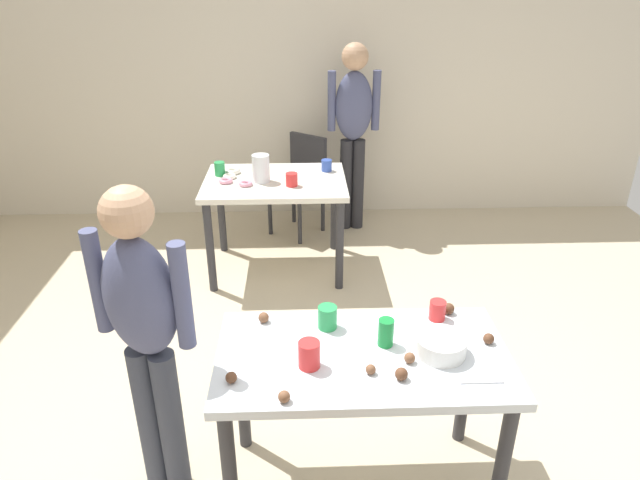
{
  "coord_description": "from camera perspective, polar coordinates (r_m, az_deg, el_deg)",
  "views": [
    {
      "loc": [
        -0.13,
        -2.05,
        2.18
      ],
      "look_at": [
        -0.03,
        0.6,
        0.9
      ],
      "focal_mm": 31.63,
      "sensor_mm": 36.0,
      "label": 1
    }
  ],
  "objects": [
    {
      "name": "ground_plane",
      "position": [
        3.0,
        1.0,
        -20.92
      ],
      "size": [
        6.4,
        6.4,
        0.0
      ],
      "primitive_type": "plane",
      "color": "beige"
    },
    {
      "name": "wall_back",
      "position": [
        5.33,
        -0.79,
        16.23
      ],
      "size": [
        6.4,
        0.1,
        2.6
      ],
      "primitive_type": "cube",
      "color": "beige",
      "rests_on": "ground_plane"
    },
    {
      "name": "dining_table_near",
      "position": [
        2.44,
        4.28,
        -13.43
      ],
      "size": [
        1.21,
        0.65,
        0.75
      ],
      "color": "silver",
      "rests_on": "ground_plane"
    },
    {
      "name": "dining_table_far",
      "position": [
        4.31,
        -4.54,
        4.76
      ],
      "size": [
        1.06,
        0.79,
        0.75
      ],
      "color": "silver",
      "rests_on": "ground_plane"
    },
    {
      "name": "chair_far_table",
      "position": [
        5.05,
        -1.9,
        6.24
      ],
      "size": [
        0.56,
        0.56,
        0.87
      ],
      "color": "#2D2D33",
      "rests_on": "ground_plane"
    },
    {
      "name": "person_girl_near",
      "position": [
        2.4,
        -17.32,
        -8.19
      ],
      "size": [
        0.45,
        0.3,
        1.48
      ],
      "color": "#383D4C",
      "rests_on": "ground_plane"
    },
    {
      "name": "person_adult_far",
      "position": [
        4.97,
        3.4,
        11.93
      ],
      "size": [
        0.45,
        0.23,
        1.64
      ],
      "color": "#28282D",
      "rests_on": "ground_plane"
    },
    {
      "name": "mixing_bowl",
      "position": [
        2.4,
        12.12,
        -10.4
      ],
      "size": [
        0.21,
        0.21,
        0.08
      ],
      "primitive_type": "cylinder",
      "color": "white",
      "rests_on": "dining_table_near"
    },
    {
      "name": "soda_can",
      "position": [
        2.4,
        6.68,
        -9.28
      ],
      "size": [
        0.07,
        0.07,
        0.12
      ],
      "primitive_type": "cylinder",
      "color": "#198438",
      "rests_on": "dining_table_near"
    },
    {
      "name": "fork_near",
      "position": [
        2.31,
        16.03,
        -13.63
      ],
      "size": [
        0.17,
        0.02,
        0.01
      ],
      "primitive_type": "cube",
      "color": "silver",
      "rests_on": "dining_table_near"
    },
    {
      "name": "cup_near_0",
      "position": [
        2.49,
        0.76,
        -7.83
      ],
      "size": [
        0.08,
        0.08,
        0.1
      ],
      "primitive_type": "cylinder",
      "color": "green",
      "rests_on": "dining_table_near"
    },
    {
      "name": "cup_near_1",
      "position": [
        2.6,
        11.8,
        -6.97
      ],
      "size": [
        0.07,
        0.07,
        0.09
      ],
      "primitive_type": "cylinder",
      "color": "red",
      "rests_on": "dining_table_near"
    },
    {
      "name": "cup_near_2",
      "position": [
        2.27,
        -1.11,
        -11.51
      ],
      "size": [
        0.09,
        0.09,
        0.11
      ],
      "primitive_type": "cylinder",
      "color": "red",
      "rests_on": "dining_table_near"
    },
    {
      "name": "cake_ball_0",
      "position": [
        2.66,
        12.9,
        -6.79
      ],
      "size": [
        0.05,
        0.05,
        0.05
      ],
      "primitive_type": "sphere",
      "color": "brown",
      "rests_on": "dining_table_near"
    },
    {
      "name": "cake_ball_1",
      "position": [
        2.24,
        -8.97,
        -13.58
      ],
      "size": [
        0.05,
        0.05,
        0.05
      ],
      "primitive_type": "sphere",
      "color": "brown",
      "rests_on": "dining_table_near"
    },
    {
      "name": "cake_ball_2",
      "position": [
        2.24,
        8.24,
        -13.27
      ],
      "size": [
        0.05,
        0.05,
        0.05
      ],
      "primitive_type": "sphere",
      "color": "brown",
      "rests_on": "dining_table_near"
    },
    {
      "name": "cake_ball_3",
      "position": [
        2.55,
        -5.72,
        -7.81
      ],
      "size": [
        0.05,
        0.05,
        0.05
      ],
      "primitive_type": "sphere",
      "color": "brown",
      "rests_on": "dining_table_near"
    },
    {
      "name": "cake_ball_4",
      "position": [
        2.33,
        9.06,
        -11.7
      ],
      "size": [
        0.05,
        0.05,
        0.05
      ],
      "primitive_type": "sphere",
      "color": "brown",
      "rests_on": "dining_table_near"
    },
    {
      "name": "cake_ball_5",
      "position": [
        2.26,
        5.15,
        -12.91
      ],
      "size": [
        0.04,
        0.04,
        0.04
      ],
      "primitive_type": "sphere",
      "color": "brown",
      "rests_on": "dining_table_near"
    },
    {
      "name": "cake_ball_6",
      "position": [
        2.51,
        16.69,
        -9.54
      ],
      "size": [
        0.05,
        0.05,
        0.05
      ],
      "primitive_type": "sphere",
      "color": "brown",
      "rests_on": "dining_table_near"
    },
    {
      "name": "cake_ball_7",
      "position": [
        2.13,
        -3.65,
        -15.54
      ],
      "size": [
        0.05,
        0.05,
        0.05
      ],
      "primitive_type": "sphere",
      "color": "brown",
      "rests_on": "dining_table_near"
    },
    {
      "name": "pitcher_far",
      "position": [
        4.21,
        -6.0,
        7.23
      ],
      "size": [
        0.13,
        0.13,
        0.2
      ],
      "primitive_type": "cylinder",
      "color": "white",
      "rests_on": "dining_table_far"
    },
    {
      "name": "cup_far_0",
      "position": [
        4.4,
        -10.11,
        7.11
      ],
      "size": [
        0.08,
        0.08,
        0.11
      ],
      "primitive_type": "cylinder",
      "color": "green",
      "rests_on": "dining_table_far"
    },
    {
      "name": "cup_far_1",
      "position": [
        4.12,
        -2.88,
        6.13
      ],
      "size": [
        0.09,
        0.09,
        0.1
      ],
      "primitive_type": "cylinder",
      "color": "red",
      "rests_on": "dining_table_far"
    },
    {
      "name": "cup_far_2",
      "position": [
        4.44,
        0.67,
        7.56
      ],
      "size": [
        0.08,
        0.08,
        0.09
      ],
      "primitive_type": "cylinder",
      "color": "#3351B2",
      "rests_on": "dining_table_far"
    },
    {
      "name": "donut_far_0",
      "position": [
        4.34,
        -9.13,
        6.39
      ],
      "size": [
        0.1,
        0.1,
        0.03
      ],
      "primitive_type": "torus",
      "color": "white",
      "rests_on": "dining_table_far"
    },
    {
      "name": "donut_far_1",
      "position": [
        4.25,
        -9.51,
        5.93
      ],
      "size": [
        0.1,
        0.1,
        0.03
      ],
      "primitive_type": "torus",
      "color": "pink",
      "rests_on": "dining_table_far"
    },
    {
      "name": "donut_far_2",
      "position": [
        4.17,
        -7.53,
        5.67
      ],
      "size": [
        0.1,
        0.1,
        0.03
      ],
      "primitive_type": "torus",
      "color": "pink",
      "rests_on": "dining_table_far"
    },
    {
      "name": "donut_far_3",
      "position": [
        4.44,
        -8.83,
        6.9
      ],
      "size": [
        0.12,
        0.12,
        0.04
      ],
      "primitive_type": "torus",
      "color": "white",
      "rests_on": "dining_table_far"
    }
  ]
}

